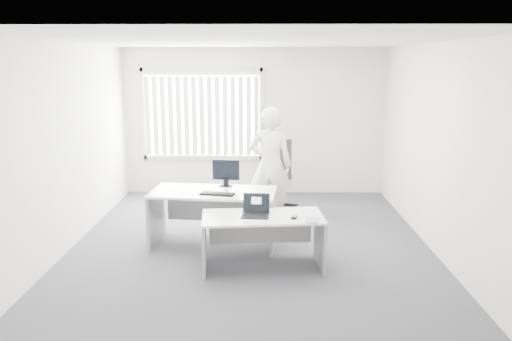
{
  "coord_description": "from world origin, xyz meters",
  "views": [
    {
      "loc": [
        0.18,
        -6.58,
        2.55
      ],
      "look_at": [
        0.07,
        0.15,
        1.07
      ],
      "focal_mm": 35.0,
      "sensor_mm": 36.0,
      "label": 1
    }
  ],
  "objects_px": {
    "laptop": "(255,206)",
    "person": "(270,165)",
    "desk_near": "(263,230)",
    "office_chair": "(275,186)",
    "desk_far": "(214,206)",
    "monitor": "(226,173)"
  },
  "relations": [
    {
      "from": "person",
      "to": "laptop",
      "type": "distance_m",
      "value": 1.89
    },
    {
      "from": "desk_far",
      "to": "monitor",
      "type": "distance_m",
      "value": 0.52
    },
    {
      "from": "laptop",
      "to": "monitor",
      "type": "distance_m",
      "value": 1.19
    },
    {
      "from": "office_chair",
      "to": "laptop",
      "type": "xyz_separation_m",
      "value": [
        -0.31,
        -2.78,
        0.44
      ]
    },
    {
      "from": "laptop",
      "to": "monitor",
      "type": "xyz_separation_m",
      "value": [
        -0.44,
        1.09,
        0.17
      ]
    },
    {
      "from": "desk_near",
      "to": "monitor",
      "type": "distance_m",
      "value": 1.28
    },
    {
      "from": "desk_far",
      "to": "person",
      "type": "distance_m",
      "value": 1.37
    },
    {
      "from": "person",
      "to": "desk_far",
      "type": "bearing_deg",
      "value": 60.05
    },
    {
      "from": "person",
      "to": "monitor",
      "type": "relative_size",
      "value": 4.79
    },
    {
      "from": "desk_near",
      "to": "office_chair",
      "type": "bearing_deg",
      "value": 80.24
    },
    {
      "from": "desk_near",
      "to": "laptop",
      "type": "relative_size",
      "value": 4.68
    },
    {
      "from": "monitor",
      "to": "desk_near",
      "type": "bearing_deg",
      "value": -57.85
    },
    {
      "from": "desk_far",
      "to": "person",
      "type": "bearing_deg",
      "value": 57.73
    },
    {
      "from": "desk_far",
      "to": "office_chair",
      "type": "relative_size",
      "value": 1.5
    },
    {
      "from": "desk_far",
      "to": "monitor",
      "type": "bearing_deg",
      "value": 64.46
    },
    {
      "from": "monitor",
      "to": "laptop",
      "type": "bearing_deg",
      "value": -62.57
    },
    {
      "from": "person",
      "to": "monitor",
      "type": "distance_m",
      "value": 1.02
    },
    {
      "from": "person",
      "to": "laptop",
      "type": "relative_size",
      "value": 5.63
    },
    {
      "from": "desk_far",
      "to": "person",
      "type": "height_order",
      "value": "person"
    },
    {
      "from": "laptop",
      "to": "person",
      "type": "bearing_deg",
      "value": 88.15
    },
    {
      "from": "desk_near",
      "to": "office_chair",
      "type": "distance_m",
      "value": 2.75
    },
    {
      "from": "desk_near",
      "to": "office_chair",
      "type": "height_order",
      "value": "office_chair"
    }
  ]
}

